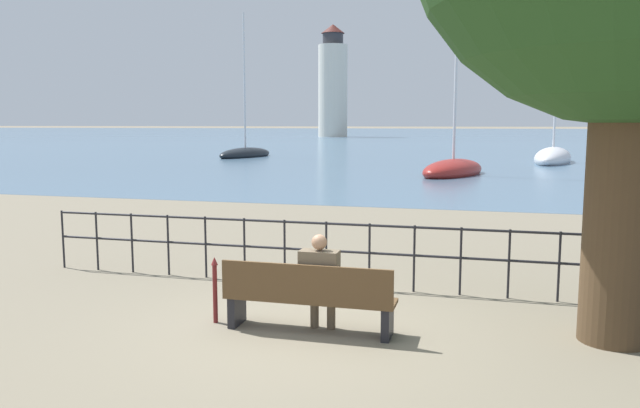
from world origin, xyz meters
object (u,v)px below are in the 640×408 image
Objects in this scene: sailboat_3 at (553,158)px; harbor_lighthouse at (333,85)px; seated_person_left at (320,278)px; park_bench at (308,298)px; sailboat_0 at (453,169)px; sailboat_2 at (245,153)px; closed_umbrella at (215,286)px.

sailboat_3 is 81.29m from harbor_lighthouse.
sailboat_3 is at bearing 80.43° from seated_person_left.
seated_person_left is (0.13, 0.08, 0.24)m from park_bench.
sailboat_0 is 13.30m from sailboat_3.
seated_person_left is 41.23m from sailboat_2.
closed_umbrella is at bearing -75.24° from sailboat_0.
seated_person_left is 0.11× the size of sailboat_0.
seated_person_left is at bearing 30.82° from park_bench.
sailboat_0 is at bearing -25.73° from sailboat_2.
closed_umbrella is 40.71m from sailboat_2.
park_bench is 24.85m from sailboat_0.
closed_umbrella is 0.04× the size of harbor_lighthouse.
seated_person_left is 24.78m from sailboat_0.
sailboat_2 is 0.53× the size of harbor_lighthouse.
closed_umbrella is (-1.29, 0.06, 0.05)m from park_bench.
park_bench is 0.19× the size of sailboat_2.
sailboat_0 is 90.29m from harbor_lighthouse.
park_bench is 1.74× the size of seated_person_left.
seated_person_left is 1.42× the size of closed_umbrella.
sailboat_3 reaches higher than park_bench.
park_bench is 0.28m from seated_person_left.
seated_person_left is at bearing -54.08° from sailboat_2.
park_bench is 113.98m from harbor_lighthouse.
sailboat_0 is (0.46, 24.85, -0.13)m from park_bench.
sailboat_2 is at bearing 160.24° from sailboat_0.
park_bench is at bearing -72.26° from sailboat_0.
seated_person_left is 0.11× the size of sailboat_2.
sailboat_0 is at bearing 89.24° from seated_person_left.
sailboat_2 is (-14.75, 37.94, -0.19)m from closed_umbrella.
park_bench is 2.47× the size of closed_umbrella.
seated_person_left reaches higher than closed_umbrella.
seated_person_left is 1.44m from closed_umbrella.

